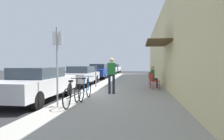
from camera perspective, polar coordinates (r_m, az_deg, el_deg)
The scene contains 17 objects.
ground_plane at distance 9.53m, azimuth -10.69°, elevation -7.43°, with size 60.00×60.00×0.00m, color #2D2D30.
sidewalk_slab at distance 11.02m, azimuth 3.97°, elevation -5.81°, with size 4.50×32.00×0.12m, color #9E9B93.
building_facade at distance 11.05m, azimuth 16.58°, elevation 7.25°, with size 1.40×32.00×5.17m.
parked_car_0 at distance 8.39m, azimuth -21.56°, elevation -3.81°, with size 1.80×4.40×1.39m.
parked_car_1 at distance 13.84m, azimuth -9.27°, elevation -1.56°, with size 1.80×4.40×1.35m.
parked_car_2 at distance 19.68m, azimuth -3.97°, elevation -0.31°, with size 1.80×4.40×1.50m.
parked_car_3 at distance 25.69m, azimuth -1.09°, elevation 0.17°, with size 1.80×4.40×1.44m.
parked_car_4 at distance 31.85m, azimuth 0.72°, elevation 0.50°, with size 1.80×4.40×1.41m.
parking_meter at distance 11.54m, azimuth -4.85°, elevation -1.34°, with size 0.12×0.10×1.32m.
street_sign at distance 6.47m, azimuth -16.05°, elevation 2.68°, with size 0.32×0.06×2.60m.
bicycle_0 at distance 7.70m, azimuth -8.00°, elevation -6.05°, with size 0.46×1.71×0.90m.
bicycle_1 at distance 6.64m, azimuth -11.71°, elevation -7.36°, with size 0.46×1.71×0.90m.
cafe_chair_0 at distance 10.80m, azimuth 12.36°, elevation -3.00°, with size 0.55×0.55×0.87m.
cafe_chair_1 at distance 11.65m, azimuth 12.04°, elevation -2.64°, with size 0.47×0.47×0.87m.
seated_patron_1 at distance 11.64m, azimuth 12.35°, elevation -1.70°, with size 0.45×0.38×1.29m.
cafe_chair_2 at distance 12.60m, azimuth 11.76°, elevation -2.30°, with size 0.51×0.51×0.87m.
pedestrian_standing at distance 8.95m, azimuth -0.16°, elevation -0.79°, with size 0.36×0.22×1.70m.
Camera 1 is at (3.06, -8.89, 1.55)m, focal length 30.58 mm.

